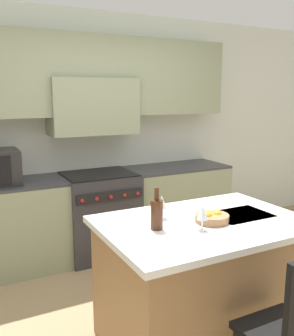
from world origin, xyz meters
TOP-DOWN VIEW (x-y plane):
  - ground_plane at (0.00, 0.00)m, footprint 10.00×10.00m
  - back_cabinetry at (0.00, 1.96)m, footprint 10.00×0.46m
  - back_counter at (0.00, 1.71)m, footprint 3.27×0.62m
  - range_stove at (0.00, 1.69)m, footprint 0.78×0.70m
  - kitchen_island at (0.12, -0.11)m, footprint 1.43×0.99m
  - wine_bottle at (-0.25, -0.09)m, footprint 0.08×0.08m
  - wine_glass_near at (-0.00, -0.25)m, footprint 0.07×0.07m
  - wine_glass_far at (-0.12, 0.07)m, footprint 0.07×0.07m
  - fruit_bowl at (0.15, -0.15)m, footprint 0.23×0.23m

SIDE VIEW (x-z plane):
  - ground_plane at x=0.00m, z-range 0.00..0.00m
  - back_counter at x=0.00m, z-range 0.00..0.92m
  - kitchen_island at x=0.12m, z-range 0.00..0.92m
  - range_stove at x=0.00m, z-range 0.00..0.93m
  - fruit_bowl at x=0.15m, z-range 0.91..0.99m
  - wine_bottle at x=-0.25m, z-range 0.88..1.16m
  - wine_glass_near at x=0.00m, z-range 0.95..1.12m
  - wine_glass_far at x=-0.12m, z-range 0.95..1.12m
  - back_cabinetry at x=0.00m, z-range 0.24..2.94m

